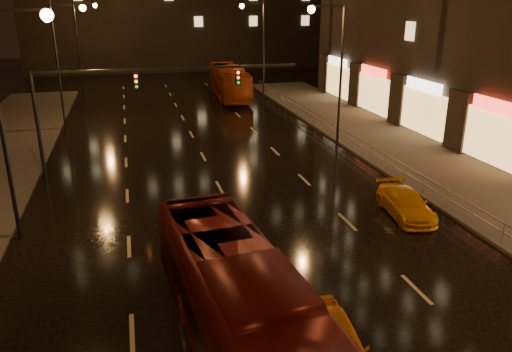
# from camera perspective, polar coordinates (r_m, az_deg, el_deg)

# --- Properties ---
(ground) EXTENTS (140.00, 140.00, 0.00)m
(ground) POSITION_cam_1_polar(r_m,az_deg,el_deg) (31.58, -5.51, 1.19)
(ground) COLOR black
(ground) RESTS_ON ground
(sidewalk_right) EXTENTS (7.00, 70.00, 0.15)m
(sidewalk_right) POSITION_cam_1_polar(r_m,az_deg,el_deg) (32.05, 20.62, 0.41)
(sidewalk_right) COLOR #38332D
(sidewalk_right) RESTS_ON ground
(traffic_signal) EXTENTS (15.31, 0.32, 6.20)m
(traffic_signal) POSITION_cam_1_polar(r_m,az_deg,el_deg) (30.11, -15.47, 8.98)
(traffic_signal) COLOR black
(traffic_signal) RESTS_ON ground
(railing_right) EXTENTS (0.05, 56.00, 1.00)m
(railing_right) POSITION_cam_1_polar(r_m,az_deg,el_deg) (32.58, 13.05, 2.99)
(railing_right) COLOR #99999E
(railing_right) RESTS_ON sidewalk_right
(bus_red) EXTENTS (3.87, 11.90, 3.26)m
(bus_red) POSITION_cam_1_polar(r_m,az_deg,el_deg) (14.50, -1.50, -15.06)
(bus_red) COLOR #5E0F0D
(bus_red) RESTS_ON ground
(bus_curb) EXTENTS (3.45, 12.20, 3.36)m
(bus_curb) POSITION_cam_1_polar(r_m,az_deg,el_deg) (53.89, -3.07, 10.70)
(bus_curb) COLOR #A53F10
(bus_curb) RESTS_ON ground
(taxi_near) EXTENTS (2.06, 4.33, 1.43)m
(taxi_near) POSITION_cam_1_polar(r_m,az_deg,el_deg) (14.90, 8.88, -18.62)
(taxi_near) COLOR orange
(taxi_near) RESTS_ON ground
(taxi_far) EXTENTS (2.19, 4.41, 1.23)m
(taxi_far) POSITION_cam_1_polar(r_m,az_deg,el_deg) (25.06, 16.73, -3.03)
(taxi_far) COLOR #F5A417
(taxi_far) RESTS_ON ground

